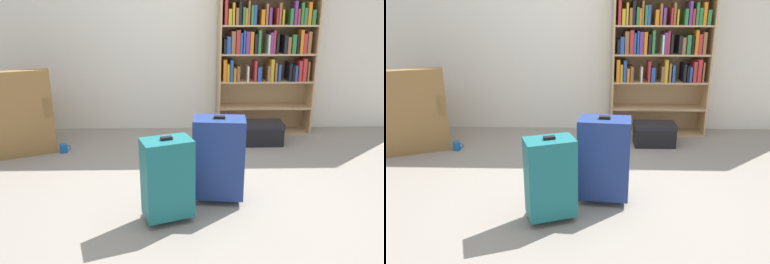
# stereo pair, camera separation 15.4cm
# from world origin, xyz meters

# --- Properties ---
(ground_plane) EXTENTS (9.83, 9.83, 0.00)m
(ground_plane) POSITION_xyz_m (0.00, 0.00, 0.00)
(ground_plane) COLOR gray
(back_wall) EXTENTS (5.62, 0.10, 2.60)m
(back_wall) POSITION_xyz_m (0.00, 1.97, 1.30)
(back_wall) COLOR silver
(back_wall) RESTS_ON ground
(bookshelf) EXTENTS (1.14, 0.32, 1.93)m
(bookshelf) POSITION_xyz_m (0.73, 1.75, 1.03)
(bookshelf) COLOR tan
(bookshelf) RESTS_ON ground
(armchair) EXTENTS (0.91, 0.91, 0.90)m
(armchair) POSITION_xyz_m (-2.05, 1.22, 0.32)
(armchair) COLOR olive
(armchair) RESTS_ON ground
(mug) EXTENTS (0.12, 0.08, 0.10)m
(mug) POSITION_xyz_m (-1.55, 1.07, 0.05)
(mug) COLOR #1959A5
(mug) RESTS_ON ground
(storage_box) EXTENTS (0.46, 0.28, 0.26)m
(storage_box) POSITION_xyz_m (0.65, 1.30, 0.14)
(storage_box) COLOR black
(storage_box) RESTS_ON ground
(suitcase_navy_blue) EXTENTS (0.42, 0.28, 0.72)m
(suitcase_navy_blue) POSITION_xyz_m (0.03, -0.02, 0.37)
(suitcase_navy_blue) COLOR navy
(suitcase_navy_blue) RESTS_ON ground
(suitcase_teal) EXTENTS (0.40, 0.32, 0.65)m
(suitcase_teal) POSITION_xyz_m (-0.37, -0.32, 0.34)
(suitcase_teal) COLOR #19666B
(suitcase_teal) RESTS_ON ground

